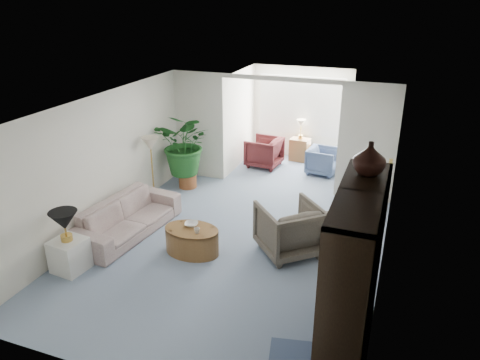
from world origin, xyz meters
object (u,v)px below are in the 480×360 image
at_px(sunroom_chair_blue, 323,161).
at_px(table_lamp, 64,221).
at_px(entertainment_cabinet, 353,276).
at_px(framed_picture, 389,182).
at_px(cabinet_urn, 370,158).
at_px(floor_lamp, 150,144).
at_px(coffee_table, 192,241).
at_px(sunroom_table, 300,149).
at_px(coffee_bowl, 191,224).
at_px(side_table_dark, 333,234).
at_px(wingback_chair, 289,229).
at_px(plant_pot, 188,180).
at_px(sunroom_chair_maroon, 264,152).
at_px(end_table, 70,255).
at_px(sofa, 128,217).
at_px(coffee_cup, 197,231).

bearing_deg(sunroom_chair_blue, table_lamp, 157.44).
height_order(entertainment_cabinet, sunroom_chair_blue, entertainment_cabinet).
relative_size(framed_picture, cabinet_urn, 1.27).
xyz_separation_m(floor_lamp, coffee_table, (1.71, -1.66, -1.02)).
bearing_deg(sunroom_table, coffee_bowl, -97.75).
height_order(cabinet_urn, sunroom_chair_blue, cabinet_urn).
bearing_deg(side_table_dark, sunroom_chair_blue, 103.56).
bearing_deg(wingback_chair, plant_pot, -75.50).
distance_m(table_lamp, entertainment_cabinet, 4.40).
distance_m(coffee_table, sunroom_chair_maroon, 4.41).
height_order(side_table_dark, sunroom_chair_blue, side_table_dark).
distance_m(coffee_bowl, side_table_dark, 2.42).
height_order(coffee_bowl, plant_pot, coffee_bowl).
relative_size(floor_lamp, plant_pot, 0.90).
relative_size(end_table, side_table_dark, 0.82).
xyz_separation_m(end_table, entertainment_cabinet, (4.39, -0.27, 0.82)).
bearing_deg(sunroom_table, sunroom_chair_blue, -45.00).
distance_m(framed_picture, end_table, 5.00).
bearing_deg(coffee_table, plant_pot, 117.85).
distance_m(table_lamp, floor_lamp, 2.84).
bearing_deg(table_lamp, plant_pot, 85.90).
bearing_deg(cabinet_urn, sofa, 165.00).
bearing_deg(end_table, plant_pot, 85.90).
height_order(wingback_chair, entertainment_cabinet, entertainment_cabinet).
distance_m(side_table_dark, sunroom_chair_maroon, 4.24).
xyz_separation_m(end_table, wingback_chair, (3.13, 1.74, 0.18)).
height_order(wingback_chair, sunroom_chair_blue, wingback_chair).
bearing_deg(table_lamp, wingback_chair, 29.00).
height_order(coffee_cup, plant_pot, coffee_cup).
relative_size(coffee_table, plant_pot, 2.37).
xyz_separation_m(entertainment_cabinet, cabinet_urn, (0.00, 0.50, 1.28)).
bearing_deg(wingback_chair, side_table_dark, 161.67).
bearing_deg(sunroom_table, end_table, -109.45).
bearing_deg(coffee_table, wingback_chair, 20.69).
relative_size(floor_lamp, sunroom_chair_maroon, 0.44).
height_order(floor_lamp, sunroom_chair_maroon, floor_lamp).
xyz_separation_m(end_table, plant_pot, (0.26, 3.67, -0.11)).
bearing_deg(end_table, cabinet_urn, 2.97).
relative_size(coffee_table, coffee_cup, 9.63).
distance_m(coffee_cup, sunroom_table, 5.29).
relative_size(framed_picture, coffee_bowl, 2.22).
xyz_separation_m(floor_lamp, plant_pot, (0.38, 0.85, -1.09)).
xyz_separation_m(entertainment_cabinet, plant_pot, (-4.12, 3.94, -0.93)).
distance_m(entertainment_cabinet, cabinet_urn, 1.38).
bearing_deg(end_table, floor_lamp, 92.33).
distance_m(end_table, table_lamp, 0.62).
relative_size(table_lamp, side_table_dark, 0.67).
bearing_deg(sofa, end_table, 177.79).
bearing_deg(floor_lamp, cabinet_urn, -29.91).
distance_m(end_table, side_table_dark, 4.34).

